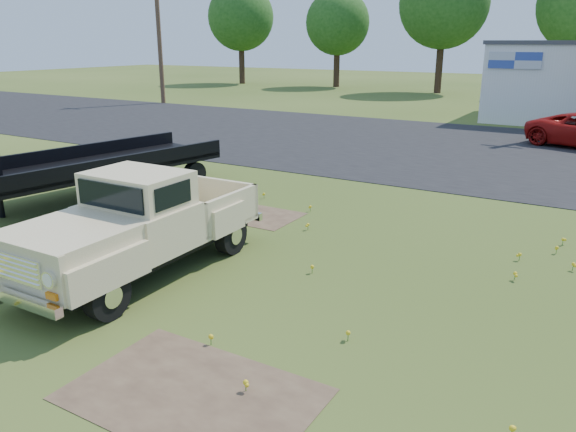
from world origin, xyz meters
name	(u,v)px	position (x,y,z in m)	size (l,w,h in m)	color
ground	(237,282)	(0.00, 0.00, 0.00)	(140.00, 140.00, 0.00)	#384C18
asphalt_lot	(457,149)	(0.00, 15.00, 0.00)	(90.00, 14.00, 0.02)	black
dirt_patch_a	(193,394)	(1.50, -3.00, 0.00)	(3.00, 2.00, 0.01)	#4D3929
dirt_patch_b	(254,215)	(-2.00, 3.50, 0.00)	(2.20, 1.60, 0.01)	#4D3929
utility_pole_west	(159,33)	(-22.00, 22.00, 4.60)	(1.60, 0.30, 9.00)	#4A3122
treeline_a	(241,17)	(-28.00, 40.00, 6.30)	(6.40, 6.40, 9.52)	#342217
treeline_b	(338,23)	(-18.00, 41.00, 5.67)	(5.76, 5.76, 8.57)	#342217
treeline_c	(444,3)	(-8.00, 39.50, 6.93)	(7.04, 7.04, 10.47)	#342217
vintage_pickup_truck	(141,223)	(-1.73, -0.52, 0.96)	(2.07, 5.32, 1.93)	tan
flatbed_trailer	(100,160)	(-6.68, 2.93, 0.99)	(2.42, 7.27, 1.98)	black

